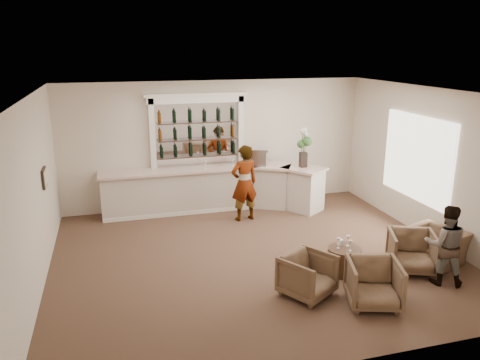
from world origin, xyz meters
The scene contains 19 objects.
ground centered at (0.00, 0.00, 0.00)m, with size 8.00×8.00×0.00m, color brown.
room_shell centered at (0.16, 0.71, 2.34)m, with size 8.04×7.02×3.32m.
bar_counter centered at (-0.16, 3.00, 0.57)m, with size 5.72×1.80×1.14m.
back_bar_alcove centered at (-0.50, 3.41, 2.03)m, with size 2.64×0.25×3.00m.
cocktail_table centered at (1.40, -1.11, 0.25)m, with size 0.63×0.63×0.50m, color #452B1D.
sommelier centered at (0.37, 2.10, 0.94)m, with size 0.68×0.45×1.88m, color gray.
guest centered at (2.92, -1.94, 0.74)m, with size 0.72×0.56×1.48m, color gray.
armchair_left centered at (0.41, -1.68, 0.37)m, with size 0.79×0.81×0.74m, color brown.
armchair_center centered at (1.32, -2.27, 0.39)m, with size 0.82×0.85×0.77m, color brown.
armchair_right centered at (2.68, -1.37, 0.38)m, with size 0.82×0.85×0.77m, color brown.
armchair_far centered at (3.40, -1.13, 0.32)m, with size 1.00×0.87×0.65m, color brown.
espresso_machine centered at (0.96, 2.97, 1.36)m, with size 0.51×0.43×0.45m, color silver.
flower_vase centered at (2.05, 2.46, 1.71)m, with size 0.27×0.27×1.01m.
wine_glass_bar_left centered at (-0.40, 2.95, 1.25)m, with size 0.07×0.07×0.21m, color white, non-canonical shape.
wine_glass_bar_right centered at (0.34, 3.05, 1.25)m, with size 0.07×0.07×0.21m, color white, non-canonical shape.
wine_glass_tbl_a centered at (1.28, -1.08, 0.60)m, with size 0.07×0.07×0.21m, color white, non-canonical shape.
wine_glass_tbl_b centered at (1.50, -1.03, 0.60)m, with size 0.07×0.07×0.21m, color white, non-canonical shape.
wine_glass_tbl_c centered at (1.44, -1.24, 0.60)m, with size 0.07×0.07×0.21m, color white, non-canonical shape.
napkin_holder centered at (1.38, -0.97, 0.56)m, with size 0.08×0.08×0.12m, color white.
Camera 1 is at (-2.65, -8.32, 4.13)m, focal length 35.00 mm.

